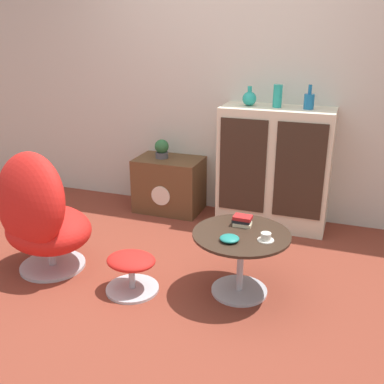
{
  "coord_description": "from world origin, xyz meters",
  "views": [
    {
      "loc": [
        1.09,
        -2.51,
        1.71
      ],
      "look_at": [
        0.01,
        0.47,
        0.55
      ],
      "focal_mm": 42.0,
      "sensor_mm": 36.0,
      "label": 1
    }
  ],
  "objects_px": {
    "vase_inner_left": "(278,96)",
    "teacup": "(266,238)",
    "vase_leftmost": "(249,98)",
    "tv_console": "(169,185)",
    "vase_inner_right": "(309,101)",
    "sideboard": "(274,168)",
    "egg_chair": "(39,216)",
    "coffee_table": "(241,251)",
    "bowl": "(229,238)",
    "book_stack": "(242,220)",
    "ottoman": "(131,268)",
    "potted_plant": "(162,149)"
  },
  "relations": [
    {
      "from": "vase_inner_left",
      "to": "teacup",
      "type": "distance_m",
      "value": 1.47
    },
    {
      "from": "vase_leftmost",
      "to": "vase_inner_left",
      "type": "bearing_deg",
      "value": 0.0
    },
    {
      "from": "teacup",
      "to": "tv_console",
      "type": "bearing_deg",
      "value": 133.21
    },
    {
      "from": "vase_inner_right",
      "to": "sideboard",
      "type": "bearing_deg",
      "value": -179.11
    },
    {
      "from": "vase_inner_left",
      "to": "vase_inner_right",
      "type": "bearing_deg",
      "value": 0.0
    },
    {
      "from": "egg_chair",
      "to": "sideboard",
      "type": "bearing_deg",
      "value": 44.95
    },
    {
      "from": "coffee_table",
      "to": "bowl",
      "type": "distance_m",
      "value": 0.21
    },
    {
      "from": "sideboard",
      "to": "book_stack",
      "type": "relative_size",
      "value": 8.08
    },
    {
      "from": "sideboard",
      "to": "book_stack",
      "type": "bearing_deg",
      "value": -91.04
    },
    {
      "from": "ottoman",
      "to": "vase_inner_left",
      "type": "xyz_separation_m",
      "value": [
        0.68,
        1.45,
        1.0
      ]
    },
    {
      "from": "vase_leftmost",
      "to": "vase_inner_left",
      "type": "height_order",
      "value": "vase_inner_left"
    },
    {
      "from": "coffee_table",
      "to": "bowl",
      "type": "bearing_deg",
      "value": -107.63
    },
    {
      "from": "vase_inner_left",
      "to": "bowl",
      "type": "bearing_deg",
      "value": -91.01
    },
    {
      "from": "vase_inner_left",
      "to": "potted_plant",
      "type": "relative_size",
      "value": 1.05
    },
    {
      "from": "vase_inner_right",
      "to": "teacup",
      "type": "distance_m",
      "value": 1.45
    },
    {
      "from": "egg_chair",
      "to": "coffee_table",
      "type": "bearing_deg",
      "value": 8.22
    },
    {
      "from": "vase_leftmost",
      "to": "vase_inner_right",
      "type": "distance_m",
      "value": 0.5
    },
    {
      "from": "vase_inner_left",
      "to": "vase_leftmost",
      "type": "bearing_deg",
      "value": 180.0
    },
    {
      "from": "teacup",
      "to": "book_stack",
      "type": "xyz_separation_m",
      "value": [
        -0.2,
        0.18,
        0.01
      ]
    },
    {
      "from": "vase_leftmost",
      "to": "potted_plant",
      "type": "bearing_deg",
      "value": -179.52
    },
    {
      "from": "coffee_table",
      "to": "bowl",
      "type": "relative_size",
      "value": 5.17
    },
    {
      "from": "tv_console",
      "to": "potted_plant",
      "type": "relative_size",
      "value": 3.48
    },
    {
      "from": "vase_inner_left",
      "to": "teacup",
      "type": "height_order",
      "value": "vase_inner_left"
    },
    {
      "from": "teacup",
      "to": "bowl",
      "type": "relative_size",
      "value": 0.84
    },
    {
      "from": "vase_leftmost",
      "to": "teacup",
      "type": "distance_m",
      "value": 1.51
    },
    {
      "from": "ottoman",
      "to": "potted_plant",
      "type": "bearing_deg",
      "value": 105.14
    },
    {
      "from": "teacup",
      "to": "book_stack",
      "type": "height_order",
      "value": "book_stack"
    },
    {
      "from": "vase_inner_left",
      "to": "book_stack",
      "type": "relative_size",
      "value": 1.44
    },
    {
      "from": "egg_chair",
      "to": "book_stack",
      "type": "bearing_deg",
      "value": 13.29
    },
    {
      "from": "ottoman",
      "to": "bowl",
      "type": "height_order",
      "value": "bowl"
    },
    {
      "from": "sideboard",
      "to": "vase_inner_right",
      "type": "xyz_separation_m",
      "value": [
        0.25,
        0.0,
        0.61
      ]
    },
    {
      "from": "tv_console",
      "to": "egg_chair",
      "type": "xyz_separation_m",
      "value": [
        -0.41,
        -1.42,
        0.18
      ]
    },
    {
      "from": "vase_inner_right",
      "to": "potted_plant",
      "type": "height_order",
      "value": "vase_inner_right"
    },
    {
      "from": "vase_leftmost",
      "to": "book_stack",
      "type": "bearing_deg",
      "value": -77.99
    },
    {
      "from": "coffee_table",
      "to": "vase_inner_right",
      "type": "height_order",
      "value": "vase_inner_right"
    },
    {
      "from": "tv_console",
      "to": "vase_inner_left",
      "type": "distance_m",
      "value": 1.35
    },
    {
      "from": "ottoman",
      "to": "book_stack",
      "type": "height_order",
      "value": "book_stack"
    },
    {
      "from": "teacup",
      "to": "vase_leftmost",
      "type": "bearing_deg",
      "value": 108.66
    },
    {
      "from": "egg_chair",
      "to": "book_stack",
      "type": "height_order",
      "value": "egg_chair"
    },
    {
      "from": "ottoman",
      "to": "potted_plant",
      "type": "height_order",
      "value": "potted_plant"
    },
    {
      "from": "egg_chair",
      "to": "teacup",
      "type": "distance_m",
      "value": 1.61
    },
    {
      "from": "vase_inner_left",
      "to": "bowl",
      "type": "xyz_separation_m",
      "value": [
        -0.02,
        -1.36,
        -0.71
      ]
    },
    {
      "from": "book_stack",
      "to": "bowl",
      "type": "xyz_separation_m",
      "value": [
        -0.02,
        -0.26,
        -0.02
      ]
    },
    {
      "from": "vase_inner_left",
      "to": "book_stack",
      "type": "xyz_separation_m",
      "value": [
        -0.01,
        -1.1,
        -0.69
      ]
    },
    {
      "from": "sideboard",
      "to": "egg_chair",
      "type": "xyz_separation_m",
      "value": [
        -1.43,
        -1.43,
        -0.1
      ]
    },
    {
      "from": "potted_plant",
      "to": "bowl",
      "type": "distance_m",
      "value": 1.72
    },
    {
      "from": "vase_inner_right",
      "to": "potted_plant",
      "type": "xyz_separation_m",
      "value": [
        -1.34,
        -0.01,
        -0.52
      ]
    },
    {
      "from": "bowl",
      "to": "potted_plant",
      "type": "bearing_deg",
      "value": 127.76
    },
    {
      "from": "sideboard",
      "to": "egg_chair",
      "type": "distance_m",
      "value": 2.02
    },
    {
      "from": "teacup",
      "to": "vase_inner_left",
      "type": "bearing_deg",
      "value": 98.48
    }
  ]
}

